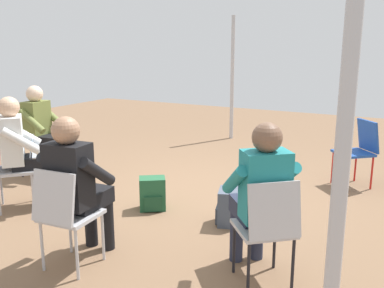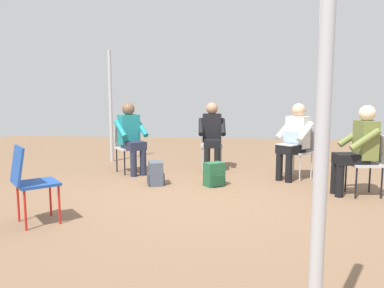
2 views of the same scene
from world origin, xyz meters
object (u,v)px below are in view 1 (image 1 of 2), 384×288
at_px(chair_southeast, 267,225).
at_px(chair_southwest, 7,165).
at_px(chair_northeast, 359,148).
at_px(backpack_by_empty_chair, 152,195).
at_px(chair_south, 65,212).
at_px(chair_west, 34,140).
at_px(person_with_laptop, 22,147).
at_px(person_in_black, 77,181).
at_px(backpack_near_laptop_user, 229,209).
at_px(person_in_teal, 260,192).
at_px(person_in_olive, 43,126).

relative_size(chair_southeast, chair_southwest, 1.00).
distance_m(chair_southwest, chair_northeast, 4.18).
distance_m(chair_northeast, backpack_by_empty_chair, 2.69).
height_order(chair_south, chair_southwest, same).
xyz_separation_m(chair_south, chair_southeast, (1.48, 0.51, 0.00)).
relative_size(chair_west, chair_northeast, 1.00).
bearing_deg(chair_south, person_with_laptop, 145.31).
distance_m(chair_southeast, person_in_black, 1.55).
relative_size(person_in_black, backpack_near_laptop_user, 3.44).
bearing_deg(person_in_teal, person_in_black, 158.35).
xyz_separation_m(chair_southeast, chair_northeast, (0.26, 2.81, 0.00)).
bearing_deg(chair_southeast, chair_south, 158.60).
xyz_separation_m(person_with_laptop, backpack_near_laptop_user, (2.17, 0.64, -0.53)).
height_order(chair_southeast, person_in_olive, person_in_olive).
bearing_deg(person_in_black, chair_southeast, 8.17).
height_order(person_in_black, person_in_teal, same).
bearing_deg(chair_south, person_in_black, 90.00).
xyz_separation_m(chair_west, backpack_by_empty_chair, (2.14, -0.32, -0.34)).
height_order(chair_northeast, backpack_near_laptop_user, chair_northeast).
xyz_separation_m(chair_southeast, backpack_near_laptop_user, (-0.70, 0.93, -0.34)).
bearing_deg(person_in_black, chair_southwest, 156.41).
bearing_deg(chair_southwest, backpack_by_empty_chair, 70.35).
bearing_deg(person_in_teal, chair_west, 122.98).
xyz_separation_m(chair_northeast, backpack_by_empty_chair, (-1.86, -1.91, -0.34)).
distance_m(person_with_laptop, backpack_by_empty_chair, 1.51).
bearing_deg(chair_southwest, chair_south, 18.32).
relative_size(chair_northeast, person_with_laptop, 0.69).
height_order(chair_west, backpack_by_empty_chair, chair_west).
bearing_deg(chair_west, chair_northeast, 105.91).
bearing_deg(chair_northeast, person_in_teal, 130.26).
distance_m(chair_northeast, person_in_teal, 2.71).
height_order(chair_northeast, person_in_black, person_in_black).
xyz_separation_m(chair_southeast, person_in_olive, (-3.57, 1.24, 0.20)).
bearing_deg(chair_south, chair_southwest, 151.09).
relative_size(chair_southwest, person_in_olive, 0.69).
height_order(chair_west, person_in_olive, person_in_olive).
bearing_deg(backpack_near_laptop_user, backpack_by_empty_chair, -177.99).
xyz_separation_m(chair_southwest, person_in_teal, (2.88, -0.04, 0.20)).
xyz_separation_m(chair_northeast, person_in_olive, (-3.83, -1.57, 0.20)).
bearing_deg(person_with_laptop, chair_south, 12.54).
bearing_deg(person_in_olive, chair_west, -90.00).
bearing_deg(person_in_black, backpack_near_laptop_user, 53.41).
relative_size(chair_south, person_in_black, 0.69).
relative_size(chair_northeast, person_in_olive, 0.69).
bearing_deg(chair_southwest, person_with_laptop, 90.00).
height_order(person_in_olive, person_in_black, same).
bearing_deg(chair_northeast, person_with_laptop, 86.88).
bearing_deg(person_in_teal, chair_southeast, -90.00).
xyz_separation_m(chair_south, backpack_near_laptop_user, (0.78, 1.44, -0.34)).
bearing_deg(chair_southeast, person_in_black, 152.55).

